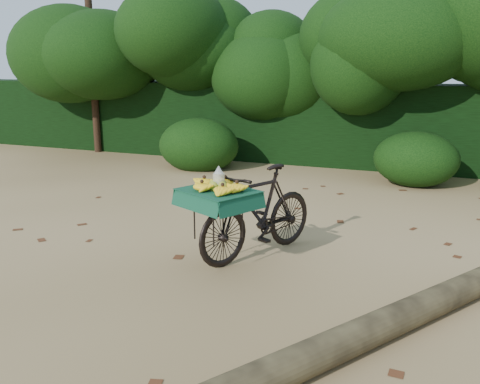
% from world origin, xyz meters
% --- Properties ---
extents(ground, '(80.00, 80.00, 0.00)m').
position_xyz_m(ground, '(0.00, 0.00, 0.00)').
color(ground, tan).
rests_on(ground, ground).
extents(vendor_bicycle, '(1.32, 1.89, 1.06)m').
position_xyz_m(vendor_bicycle, '(0.07, -0.26, 0.54)').
color(vendor_bicycle, black).
rests_on(vendor_bicycle, ground).
extents(fallen_log, '(2.08, 3.19, 0.26)m').
position_xyz_m(fallen_log, '(1.62, -1.73, 0.13)').
color(fallen_log, brown).
rests_on(fallen_log, ground).
extents(hedge_backdrop, '(26.00, 1.80, 1.80)m').
position_xyz_m(hedge_backdrop, '(0.00, 6.30, 0.90)').
color(hedge_backdrop, black).
rests_on(hedge_backdrop, ground).
extents(tree_row, '(14.50, 2.00, 4.00)m').
position_xyz_m(tree_row, '(-0.65, 5.50, 2.00)').
color(tree_row, black).
rests_on(tree_row, ground).
extents(bush_clumps, '(8.80, 1.70, 0.90)m').
position_xyz_m(bush_clumps, '(0.50, 4.30, 0.45)').
color(bush_clumps, black).
rests_on(bush_clumps, ground).
extents(leaf_litter, '(7.00, 7.30, 0.01)m').
position_xyz_m(leaf_litter, '(0.00, 0.65, 0.01)').
color(leaf_litter, '#542B16').
rests_on(leaf_litter, ground).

